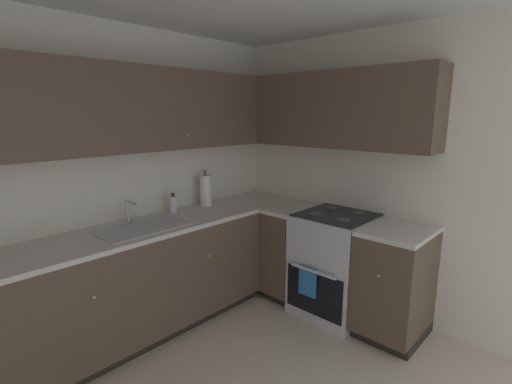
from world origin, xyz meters
The scene contains 13 objects.
wall_back centered at (0.00, 1.52, 1.23)m, with size 4.28×0.05×2.47m, color silver.
wall_right centered at (2.12, 0.00, 1.23)m, with size 0.05×3.09×2.47m, color silver.
lower_cabinets_back centered at (0.41, 1.20, 0.44)m, with size 2.17×0.62×0.87m.
countertop_back centered at (0.40, 1.20, 0.89)m, with size 3.37×0.60×0.04m, color beige.
lower_cabinets_right centered at (1.79, 0.12, 0.44)m, with size 0.62×1.43×0.87m.
countertop_right centered at (1.79, 0.12, 0.89)m, with size 0.60×1.43×0.03m.
oven_range centered at (1.81, 0.25, 0.46)m, with size 0.68×0.62×1.06m.
upper_cabinets_back centered at (0.24, 1.34, 1.81)m, with size 3.05×0.34×0.65m.
upper_cabinets_right centered at (1.93, 0.51, 1.81)m, with size 0.32×1.98×0.65m.
sink centered at (0.46, 1.17, 0.87)m, with size 0.69×0.40×0.10m.
faucet centered at (0.47, 1.37, 1.02)m, with size 0.07×0.16×0.18m.
soap_bottle centered at (0.89, 1.38, 0.98)m, with size 0.07×0.07×0.18m.
paper_towel_roll centered at (1.25, 1.36, 1.06)m, with size 0.11×0.11×0.36m.
Camera 1 is at (-0.94, -1.35, 1.78)m, focal length 25.89 mm.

